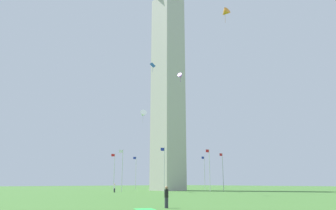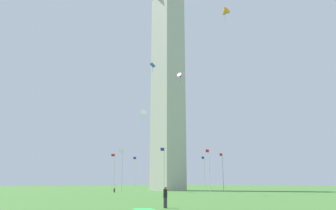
% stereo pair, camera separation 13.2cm
% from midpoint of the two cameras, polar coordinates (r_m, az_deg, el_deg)
% --- Properties ---
extents(ground_plane, '(260.00, 260.00, 0.00)m').
position_cam_midpoint_polar(ground_plane, '(81.03, -0.05, -15.41)').
color(ground_plane, '#3D6B2D').
extents(obelisk_monument, '(6.71, 6.71, 60.98)m').
position_cam_midpoint_polar(obelisk_monument, '(85.89, -0.04, 5.38)').
color(obelisk_monument, '#B7B2A8').
rests_on(obelisk_monument, ground).
extents(flagpole_n, '(1.12, 0.14, 9.31)m').
position_cam_midpoint_polar(flagpole_n, '(72.54, -8.47, -11.42)').
color(flagpole_n, silver).
rests_on(flagpole_n, ground).
extents(flagpole_ne, '(1.12, 0.14, 9.31)m').
position_cam_midpoint_polar(flagpole_ne, '(67.17, -0.77, -11.37)').
color(flagpole_ne, silver).
rests_on(flagpole_ne, ground).
extents(flagpole_e, '(1.12, 0.14, 9.31)m').
position_cam_midpoint_polar(flagpole_e, '(71.27, 7.53, -11.41)').
color(flagpole_e, silver).
rests_on(flagpole_e, ground).
extents(flagpole_se, '(1.12, 0.14, 9.31)m').
position_cam_midpoint_polar(flagpole_se, '(81.43, 9.95, -11.64)').
color(flagpole_se, silver).
rests_on(flagpole_se, ground).
extents(flagpole_s, '(1.12, 0.14, 9.31)m').
position_cam_midpoint_polar(flagpole_s, '(90.87, 6.63, -11.98)').
color(flagpole_s, silver).
rests_on(flagpole_s, ground).
extents(flagpole_sw, '(1.12, 0.14, 9.31)m').
position_cam_midpoint_polar(flagpole_sw, '(94.91, 0.42, -12.15)').
color(flagpole_sw, silver).
rests_on(flagpole_sw, ground).
extents(flagpole_w, '(1.12, 0.14, 9.31)m').
position_cam_midpoint_polar(flagpole_w, '(91.87, -5.98, -12.02)').
color(flagpole_w, silver).
rests_on(flagpole_w, ground).
extents(flagpole_nw, '(1.12, 0.14, 9.31)m').
position_cam_midpoint_polar(flagpole_nw, '(83.00, -9.91, -11.68)').
color(flagpole_nw, silver).
rests_on(flagpole_nw, ground).
extents(person_black_shirt, '(0.32, 0.32, 1.67)m').
position_cam_midpoint_polar(person_black_shirt, '(25.60, -0.44, -16.53)').
color(person_black_shirt, '#2D2D38').
rests_on(person_black_shirt, ground).
extents(person_white_shirt, '(0.32, 0.32, 1.75)m').
position_cam_midpoint_polar(person_white_shirt, '(66.82, -9.83, -14.75)').
color(person_white_shirt, '#2D2D38').
rests_on(person_white_shirt, ground).
extents(kite_purple_delta, '(1.21, 1.07, 1.71)m').
position_cam_midpoint_polar(kite_purple_delta, '(55.85, 2.23, 5.35)').
color(kite_purple_delta, purple).
extents(kite_orange_delta, '(1.68, 1.98, 3.10)m').
position_cam_midpoint_polar(kite_orange_delta, '(63.77, 10.33, 16.30)').
color(kite_orange_delta, orange).
extents(kite_blue_diamond, '(1.33, 1.52, 2.26)m').
position_cam_midpoint_polar(kite_blue_diamond, '(77.82, -2.88, 7.28)').
color(kite_blue_diamond, blue).
extents(kite_white_delta, '(2.03, 2.25, 3.00)m').
position_cam_midpoint_polar(kite_white_delta, '(68.72, -4.67, -1.67)').
color(kite_white_delta, white).
extents(picnic_blanket_near_first_person, '(1.99, 2.20, 0.01)m').
position_cam_midpoint_polar(picnic_blanket_near_first_person, '(24.60, -4.42, -18.51)').
color(picnic_blanket_near_first_person, green).
rests_on(picnic_blanket_near_first_person, ground).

